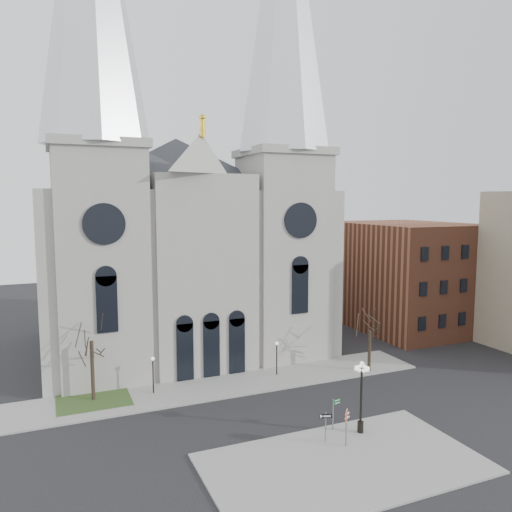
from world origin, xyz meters
name	(u,v)px	position (x,y,z in m)	size (l,w,h in m)	color
ground	(269,439)	(0.00, 0.00, 0.00)	(160.00, 160.00, 0.00)	black
sidewalk_near	(344,463)	(3.00, -5.00, 0.07)	(18.00, 10.00, 0.14)	gray
sidewalk_far	(220,386)	(0.00, 11.00, 0.07)	(40.00, 6.00, 0.14)	gray
grass_patch	(94,400)	(-11.00, 12.00, 0.09)	(6.00, 5.00, 0.18)	#334E21
cathedral	(184,187)	(0.00, 22.86, 18.48)	(33.00, 26.66, 54.00)	#9C9891
bg_building_brick	(406,275)	(30.00, 22.00, 7.00)	(14.00, 18.00, 14.00)	brown
tree_left	(91,337)	(-11.00, 12.00, 5.58)	(3.20, 3.20, 7.50)	black
tree_right	(370,328)	(15.00, 9.00, 4.47)	(3.20, 3.20, 6.00)	black
ped_lamp_left	(153,369)	(-6.00, 11.50, 2.33)	(0.32, 0.32, 3.26)	black
ped_lamp_right	(277,353)	(6.00, 11.50, 2.33)	(0.32, 0.32, 3.26)	black
stop_sign	(346,420)	(4.35, -3.19, 2.04)	(0.90, 0.42, 2.69)	slate
globe_lamp	(361,388)	(6.46, -1.86, 3.49)	(1.43, 1.43, 5.34)	black
one_way_sign	(326,422)	(3.40, -2.05, 1.58)	(0.88, 0.36, 2.11)	slate
street_name_sign	(334,411)	(4.99, -0.57, 1.48)	(0.72, 0.19, 2.28)	slate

